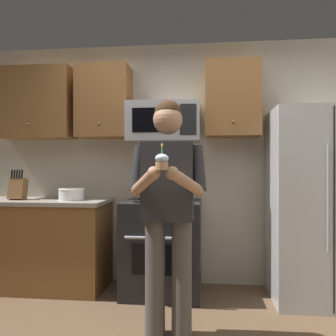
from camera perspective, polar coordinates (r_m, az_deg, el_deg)
name	(u,v)px	position (r m, az deg, el deg)	size (l,w,h in m)	color
wall_back	(180,163)	(3.88, 2.03, 0.77)	(4.40, 0.10, 2.60)	#B7AD99
oven_range	(163,247)	(3.59, -0.90, -12.66)	(0.76, 0.70, 0.93)	black
microwave	(164,122)	(3.65, -0.66, 7.42)	(0.74, 0.41, 0.40)	#9EA0A5
refrigerator	(320,205)	(3.61, 23.46, -5.54)	(0.90, 0.75, 1.80)	#B7BABF
cabinet_row_upper	(111,102)	(3.85, -9.24, 10.50)	(2.78, 0.36, 0.76)	brown
counter_left	(39,243)	(3.99, -20.13, -11.38)	(1.44, 0.66, 0.92)	brown
knife_block	(18,189)	(3.97, -23.18, -3.08)	(0.16, 0.15, 0.32)	brown
bowl_large_white	(71,194)	(3.73, -15.39, -4.07)	(0.26, 0.26, 0.12)	white
person	(168,202)	(2.62, 0.02, -5.58)	(0.60, 0.48, 1.76)	#4C4742
cupcake	(163,162)	(2.28, -0.89, 1.03)	(0.09, 0.09, 0.17)	#A87F56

